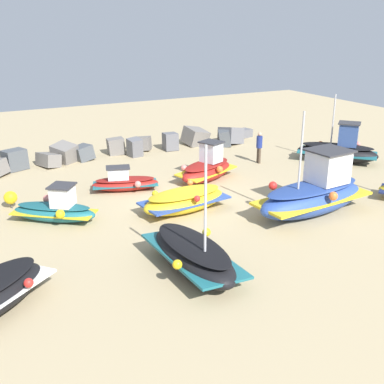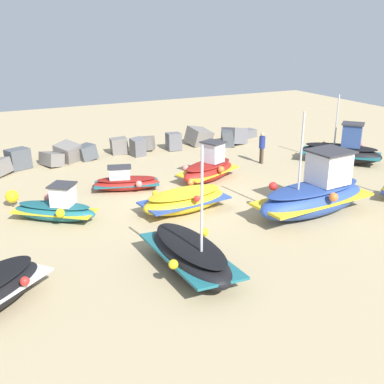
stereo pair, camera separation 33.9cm
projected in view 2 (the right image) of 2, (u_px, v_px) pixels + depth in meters
ground_plane at (188, 202)px, 20.26m from camera, size 53.30×53.30×0.00m
fishing_boat_2 at (185, 200)px, 19.11m from camera, size 3.88×2.13×0.94m
fishing_boat_3 at (315, 194)px, 18.65m from camera, size 5.34×2.47×4.22m
fishing_boat_4 at (342, 151)px, 25.70m from camera, size 3.95×4.23×3.70m
fishing_boat_5 at (56, 209)px, 18.23m from camera, size 3.29×2.88×1.50m
fishing_boat_7 at (190, 255)px, 14.46m from camera, size 2.08×4.19×4.20m
fishing_boat_8 at (126, 182)px, 21.58m from camera, size 3.22×1.95×1.13m
fishing_boat_9 at (209, 168)px, 22.88m from camera, size 3.64×2.56×1.90m
person_walking at (262, 146)px, 25.46m from camera, size 0.32×0.32×1.72m
breakwater_rocks at (126, 148)px, 27.16m from camera, size 19.03×3.03×1.41m
mooring_buoy_0 at (12, 196)px, 19.55m from camera, size 0.55×0.55×0.73m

